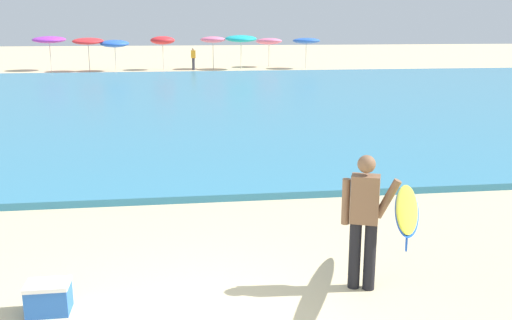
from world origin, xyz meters
name	(u,v)px	position (x,y,z in m)	size (l,w,h in m)	color
sea	(183,100)	(0.00, 18.56, 0.07)	(120.00, 28.00, 0.14)	teal
surfer_with_board	(382,213)	(2.25, 0.73, 1.02)	(1.29, 2.29, 1.73)	black
beach_umbrella_0	(49,40)	(-9.00, 36.16, 2.13)	(2.26, 2.28, 2.41)	beige
beach_umbrella_1	(88,41)	(-6.19, 34.87, 2.06)	(2.10, 2.12, 2.35)	beige
beach_umbrella_2	(115,44)	(-4.43, 34.99, 1.87)	(1.96, 1.99, 2.17)	beige
beach_umbrella_3	(163,40)	(-1.18, 35.68, 2.06)	(1.70, 1.71, 2.36)	beige
beach_umbrella_4	(213,40)	(2.39, 35.96, 2.09)	(1.78, 1.80, 2.34)	beige
beach_umbrella_5	(241,39)	(4.35, 35.36, 2.17)	(2.24, 2.26, 2.47)	beige
beach_umbrella_6	(269,41)	(6.69, 37.33, 1.91)	(1.97, 2.00, 2.22)	beige
beach_umbrella_7	(306,41)	(9.14, 35.45, 2.00)	(1.99, 2.00, 2.23)	beige
beachgoer_near_row_left	(193,58)	(0.93, 35.21, 0.84)	(0.32, 0.20, 1.58)	#383842
cooler_box	(49,297)	(-1.72, 0.70, 0.19)	(0.49, 0.35, 0.37)	blue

